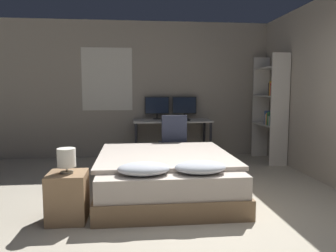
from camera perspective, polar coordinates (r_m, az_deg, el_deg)
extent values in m
plane|color=#B2A893|center=(3.19, 6.58, -18.79)|extent=(20.00, 20.00, 0.00)
cube|color=#9E9384|center=(6.68, -0.49, 6.32)|extent=(12.00, 0.06, 2.70)
cube|color=silver|center=(6.63, -10.56, 8.02)|extent=(0.98, 0.01, 1.23)
cube|color=black|center=(6.64, -10.55, 8.02)|extent=(0.90, 0.01, 1.15)
cube|color=#9E9384|center=(5.13, 26.76, 5.63)|extent=(0.06, 12.00, 2.70)
cube|color=#846647|center=(4.35, -0.50, -10.28)|extent=(1.67, 2.06, 0.22)
cube|color=beige|center=(4.28, -0.50, -7.31)|extent=(1.61, 2.00, 0.24)
cube|color=beige|center=(4.37, -0.66, -5.05)|extent=(1.71, 1.73, 0.05)
ellipsoid|color=silver|center=(3.47, -4.27, -7.43)|extent=(0.55, 0.38, 0.13)
ellipsoid|color=silver|center=(3.54, 5.65, -7.17)|extent=(0.55, 0.38, 0.13)
cube|color=#997551|center=(3.61, -17.06, -11.68)|extent=(0.39, 0.41, 0.50)
cylinder|color=gray|center=(3.54, -17.19, -7.69)|extent=(0.13, 0.13, 0.01)
cylinder|color=gray|center=(3.54, -17.21, -7.18)|extent=(0.02, 0.02, 0.05)
cylinder|color=silver|center=(3.51, -17.27, -5.27)|extent=(0.19, 0.19, 0.19)
cube|color=beige|center=(6.32, 0.72, 0.93)|extent=(1.50, 0.66, 0.03)
cylinder|color=#2D2D33|center=(6.05, -5.56, -3.04)|extent=(0.05, 0.05, 0.74)
cylinder|color=#2D2D33|center=(6.21, 7.43, -2.80)|extent=(0.05, 0.05, 0.74)
cylinder|color=#2D2D33|center=(6.60, -5.60, -2.25)|extent=(0.05, 0.05, 0.74)
cylinder|color=#2D2D33|center=(6.75, 6.32, -2.06)|extent=(0.05, 0.05, 0.74)
cylinder|color=black|center=(6.52, -1.92, 1.28)|extent=(0.16, 0.16, 0.01)
cylinder|color=black|center=(6.51, -1.92, 1.72)|extent=(0.03, 0.03, 0.09)
cube|color=black|center=(6.50, -1.93, 3.62)|extent=(0.48, 0.03, 0.34)
cube|color=#192338|center=(6.49, -1.92, 3.61)|extent=(0.45, 0.00, 0.31)
cylinder|color=black|center=(6.58, 2.86, 1.32)|extent=(0.16, 0.16, 0.01)
cylinder|color=black|center=(6.58, 2.86, 1.76)|extent=(0.03, 0.03, 0.09)
cube|color=black|center=(6.56, 2.87, 3.64)|extent=(0.48, 0.03, 0.34)
cube|color=#192338|center=(6.55, 2.89, 3.63)|extent=(0.45, 0.00, 0.31)
cube|color=black|center=(6.09, 0.97, 0.95)|extent=(0.40, 0.13, 0.02)
ellipsoid|color=black|center=(6.13, 3.65, 1.06)|extent=(0.07, 0.05, 0.04)
cylinder|color=black|center=(5.70, 0.84, -7.17)|extent=(0.52, 0.52, 0.04)
cylinder|color=gray|center=(5.66, 0.84, -5.29)|extent=(0.05, 0.05, 0.34)
cube|color=#33384C|center=(5.63, 0.84, -3.23)|extent=(0.46, 0.46, 0.07)
cube|color=#33384C|center=(5.38, 1.11, -0.69)|extent=(0.42, 0.05, 0.48)
cube|color=beige|center=(6.06, 18.89, 2.61)|extent=(0.33, 0.02, 1.99)
cube|color=beige|center=(6.87, 15.81, 3.11)|extent=(0.33, 0.02, 1.99)
cube|color=beige|center=(6.48, 17.17, 0.25)|extent=(0.33, 0.86, 0.02)
cube|color=beige|center=(6.45, 17.32, 5.00)|extent=(0.33, 0.86, 0.02)
cube|color=beige|center=(6.46, 17.48, 9.59)|extent=(0.33, 0.86, 0.02)
cube|color=#28282D|center=(6.11, 18.66, 0.75)|extent=(0.27, 0.04, 0.17)
cube|color=teal|center=(6.16, 18.47, 0.93)|extent=(0.27, 0.04, 0.20)
cube|color=#BCB29E|center=(6.20, 18.28, 0.84)|extent=(0.27, 0.03, 0.17)
cube|color=#337042|center=(6.23, 18.16, 1.24)|extent=(0.27, 0.02, 0.25)
cube|color=#337042|center=(6.27, 18.02, 1.21)|extent=(0.27, 0.03, 0.24)
cube|color=orange|center=(6.30, 17.89, 1.15)|extent=(0.27, 0.03, 0.22)
cube|color=#BCB29E|center=(6.34, 17.71, 1.08)|extent=(0.27, 0.04, 0.19)
cube|color=#2D4784|center=(6.38, 17.58, 1.40)|extent=(0.27, 0.03, 0.26)
cube|color=teal|center=(6.09, 18.84, 6.00)|extent=(0.27, 0.04, 0.22)
cube|color=#BCB29E|center=(6.13, 18.68, 5.81)|extent=(0.27, 0.02, 0.17)
cube|color=#B2332D|center=(6.16, 18.54, 6.05)|extent=(0.27, 0.03, 0.22)
cube|color=gold|center=(6.19, 18.41, 6.24)|extent=(0.27, 0.03, 0.26)
cube|color=#28282D|center=(6.23, 18.24, 6.10)|extent=(0.27, 0.03, 0.23)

